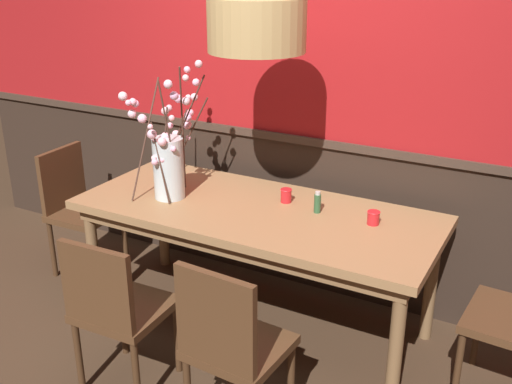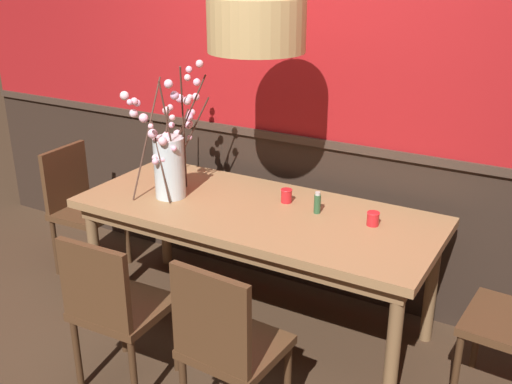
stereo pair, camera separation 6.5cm
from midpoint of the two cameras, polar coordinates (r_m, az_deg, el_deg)
ground_plane at (r=3.84m, az=0.49°, el=-12.22°), size 24.00×24.00×0.00m
back_wall at (r=3.83m, az=5.25°, el=10.11°), size 5.61×0.14×2.77m
dining_table at (r=3.50m, az=0.53°, el=-2.81°), size 2.10×0.89×0.77m
chair_far_side_right at (r=4.19m, az=9.81°, el=-1.46°), size 0.46×0.42×0.92m
chair_near_side_left at (r=3.14m, az=-12.68°, el=-10.39°), size 0.44×0.44×0.88m
chair_near_side_right at (r=2.79m, az=-2.12°, el=-14.06°), size 0.44×0.43×0.92m
chair_head_west_end at (r=4.42m, az=-15.89°, el=-0.96°), size 0.42×0.44×0.89m
chair_far_side_left at (r=4.43m, az=2.02°, el=0.39°), size 0.47×0.44×0.96m
vase_with_blossoms at (r=3.61m, az=-7.67°, el=3.05°), size 0.50×0.53×0.81m
candle_holder_nearer_center at (r=3.54m, az=3.42°, el=-0.34°), size 0.07×0.07×0.08m
candle_holder_nearer_edge at (r=3.31m, az=11.55°, el=-2.48°), size 0.07×0.07×0.08m
condiment_bottle at (r=3.41m, az=6.36°, el=-1.05°), size 0.04×0.04×0.13m
pendant_lamp at (r=3.14m, az=0.66°, el=15.48°), size 0.50×0.50×1.11m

